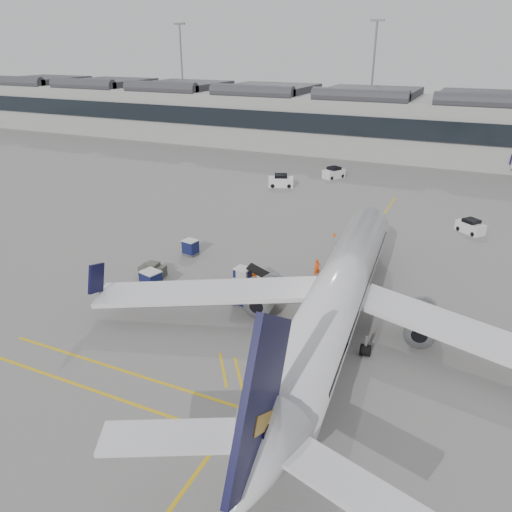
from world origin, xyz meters
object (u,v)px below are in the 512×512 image
at_px(airliner_main, 337,297).
at_px(ramp_agent_a, 317,268).
at_px(belt_loader, 255,281).
at_px(baggage_cart_a, 243,276).
at_px(ramp_agent_b, 254,275).
at_px(pushback_tug, 153,270).

distance_m(airliner_main, ramp_agent_a, 10.62).
xyz_separation_m(belt_loader, baggage_cart_a, (-1.24, 0.03, 0.26)).
bearing_deg(airliner_main, belt_loader, 146.43).
xyz_separation_m(airliner_main, baggage_cart_a, (-10.21, 4.94, -2.39)).
bearing_deg(airliner_main, ramp_agent_a, 110.97).
xyz_separation_m(ramp_agent_a, ramp_agent_b, (-4.89, -3.74, -0.10)).
bearing_deg(baggage_cart_a, belt_loader, 5.18).
relative_size(ramp_agent_b, pushback_tug, 0.66).
height_order(ramp_agent_a, ramp_agent_b, ramp_agent_a).
distance_m(airliner_main, belt_loader, 10.57).
height_order(baggage_cart_a, pushback_tug, baggage_cart_a).
bearing_deg(pushback_tug, airliner_main, -12.77).
relative_size(belt_loader, pushback_tug, 2.10).
xyz_separation_m(belt_loader, pushback_tug, (-9.92, -1.98, -0.02)).
xyz_separation_m(baggage_cart_a, ramp_agent_b, (0.81, 0.64, -0.06)).
relative_size(airliner_main, belt_loader, 8.03).
xyz_separation_m(baggage_cart_a, ramp_agent_a, (5.69, 4.38, 0.04)).
bearing_deg(airliner_main, baggage_cart_a, 149.29).
distance_m(airliner_main, pushback_tug, 19.31).
bearing_deg(ramp_agent_b, belt_loader, 94.56).
relative_size(baggage_cart_a, pushback_tug, 0.68).
bearing_deg(pushback_tug, baggage_cart_a, 9.06).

